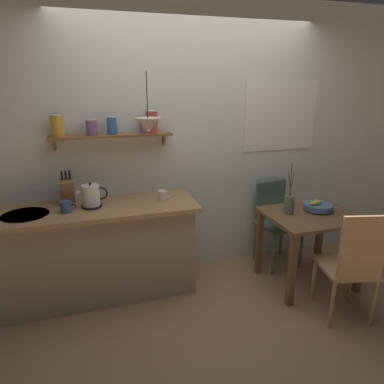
{
  "coord_description": "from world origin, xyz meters",
  "views": [
    {
      "loc": [
        -1.04,
        -2.75,
        1.93
      ],
      "look_at": [
        -0.1,
        0.25,
        0.95
      ],
      "focal_mm": 33.28,
      "sensor_mm": 36.0,
      "label": 1
    }
  ],
  "objects_px": {
    "dining_table": "(310,227)",
    "electric_kettle": "(91,196)",
    "fruit_bowl": "(318,206)",
    "knife_block": "(68,191)",
    "coffee_mug_by_sink": "(66,207)",
    "coffee_mug_spare": "(162,195)",
    "twig_vase": "(289,204)",
    "dining_chair_far": "(275,218)",
    "dining_chair_near": "(352,263)",
    "pendant_lamp": "(148,125)"
  },
  "relations": [
    {
      "from": "dining_table",
      "to": "twig_vase",
      "type": "distance_m",
      "value": 0.31
    },
    {
      "from": "dining_chair_near",
      "to": "twig_vase",
      "type": "distance_m",
      "value": 0.78
    },
    {
      "from": "electric_kettle",
      "to": "coffee_mug_by_sink",
      "type": "xyz_separation_m",
      "value": [
        -0.21,
        -0.07,
        -0.05
      ]
    },
    {
      "from": "knife_block",
      "to": "coffee_mug_by_sink",
      "type": "relative_size",
      "value": 2.39
    },
    {
      "from": "dining_chair_far",
      "to": "electric_kettle",
      "type": "relative_size",
      "value": 3.52
    },
    {
      "from": "electric_kettle",
      "to": "coffee_mug_by_sink",
      "type": "height_order",
      "value": "electric_kettle"
    },
    {
      "from": "dining_chair_near",
      "to": "knife_block",
      "type": "relative_size",
      "value": 3.12
    },
    {
      "from": "dining_table",
      "to": "electric_kettle",
      "type": "bearing_deg",
      "value": 169.29
    },
    {
      "from": "dining_chair_far",
      "to": "knife_block",
      "type": "bearing_deg",
      "value": 179.3
    },
    {
      "from": "dining_table",
      "to": "twig_vase",
      "type": "relative_size",
      "value": 1.71
    },
    {
      "from": "dining_table",
      "to": "coffee_mug_by_sink",
      "type": "distance_m",
      "value": 2.24
    },
    {
      "from": "dining_chair_near",
      "to": "coffee_mug_spare",
      "type": "distance_m",
      "value": 1.7
    },
    {
      "from": "coffee_mug_by_sink",
      "to": "fruit_bowl",
      "type": "bearing_deg",
      "value": -5.98
    },
    {
      "from": "twig_vase",
      "to": "fruit_bowl",
      "type": "bearing_deg",
      "value": -4.0
    },
    {
      "from": "electric_kettle",
      "to": "coffee_mug_spare",
      "type": "bearing_deg",
      "value": -0.05
    },
    {
      "from": "dining_table",
      "to": "pendant_lamp",
      "type": "xyz_separation_m",
      "value": [
        -1.48,
        0.28,
        0.99
      ]
    },
    {
      "from": "knife_block",
      "to": "coffee_mug_spare",
      "type": "relative_size",
      "value": 2.58
    },
    {
      "from": "dining_table",
      "to": "electric_kettle",
      "type": "distance_m",
      "value": 2.06
    },
    {
      "from": "coffee_mug_by_sink",
      "to": "dining_chair_far",
      "type": "bearing_deg",
      "value": 4.8
    },
    {
      "from": "dining_chair_far",
      "to": "coffee_mug_by_sink",
      "type": "relative_size",
      "value": 6.86
    },
    {
      "from": "fruit_bowl",
      "to": "knife_block",
      "type": "relative_size",
      "value": 0.89
    },
    {
      "from": "twig_vase",
      "to": "coffee_mug_spare",
      "type": "height_order",
      "value": "twig_vase"
    },
    {
      "from": "twig_vase",
      "to": "pendant_lamp",
      "type": "height_order",
      "value": "pendant_lamp"
    },
    {
      "from": "dining_table",
      "to": "coffee_mug_spare",
      "type": "bearing_deg",
      "value": 164.54
    },
    {
      "from": "dining_table",
      "to": "dining_chair_far",
      "type": "xyz_separation_m",
      "value": [
        -0.09,
        0.49,
        -0.08
      ]
    },
    {
      "from": "dining_chair_near",
      "to": "pendant_lamp",
      "type": "height_order",
      "value": "pendant_lamp"
    },
    {
      "from": "coffee_mug_by_sink",
      "to": "pendant_lamp",
      "type": "bearing_deg",
      "value": -2.31
    },
    {
      "from": "knife_block",
      "to": "fruit_bowl",
      "type": "bearing_deg",
      "value": -10.96
    },
    {
      "from": "electric_kettle",
      "to": "pendant_lamp",
      "type": "distance_m",
      "value": 0.79
    },
    {
      "from": "dining_table",
      "to": "coffee_mug_spare",
      "type": "xyz_separation_m",
      "value": [
        -1.36,
        0.37,
        0.33
      ]
    },
    {
      "from": "knife_block",
      "to": "dining_table",
      "type": "bearing_deg",
      "value": -13.19
    },
    {
      "from": "fruit_bowl",
      "to": "coffee_mug_spare",
      "type": "relative_size",
      "value": 2.28
    },
    {
      "from": "twig_vase",
      "to": "coffee_mug_by_sink",
      "type": "relative_size",
      "value": 3.72
    },
    {
      "from": "dining_table",
      "to": "dining_chair_far",
      "type": "distance_m",
      "value": 0.5
    },
    {
      "from": "dining_table",
      "to": "coffee_mug_by_sink",
      "type": "height_order",
      "value": "coffee_mug_by_sink"
    },
    {
      "from": "dining_chair_near",
      "to": "dining_chair_far",
      "type": "bearing_deg",
      "value": 93.03
    },
    {
      "from": "coffee_mug_spare",
      "to": "dining_chair_far",
      "type": "bearing_deg",
      "value": 4.97
    },
    {
      "from": "coffee_mug_by_sink",
      "to": "pendant_lamp",
      "type": "distance_m",
      "value": 0.97
    },
    {
      "from": "coffee_mug_by_sink",
      "to": "knife_block",
      "type": "bearing_deg",
      "value": 85.53
    },
    {
      "from": "dining_chair_near",
      "to": "electric_kettle",
      "type": "bearing_deg",
      "value": 153.12
    },
    {
      "from": "pendant_lamp",
      "to": "coffee_mug_by_sink",
      "type": "bearing_deg",
      "value": 177.69
    },
    {
      "from": "dining_table",
      "to": "pendant_lamp",
      "type": "height_order",
      "value": "pendant_lamp"
    },
    {
      "from": "fruit_bowl",
      "to": "knife_block",
      "type": "bearing_deg",
      "value": 169.04
    },
    {
      "from": "fruit_bowl",
      "to": "pendant_lamp",
      "type": "bearing_deg",
      "value": 172.41
    },
    {
      "from": "fruit_bowl",
      "to": "knife_block",
      "type": "height_order",
      "value": "knife_block"
    },
    {
      "from": "twig_vase",
      "to": "electric_kettle",
      "type": "relative_size",
      "value": 1.91
    },
    {
      "from": "fruit_bowl",
      "to": "twig_vase",
      "type": "xyz_separation_m",
      "value": [
        -0.31,
        0.02,
        0.05
      ]
    },
    {
      "from": "fruit_bowl",
      "to": "knife_block",
      "type": "xyz_separation_m",
      "value": [
        -2.3,
        0.45,
        0.24
      ]
    },
    {
      "from": "electric_kettle",
      "to": "coffee_mug_spare",
      "type": "relative_size",
      "value": 2.1
    },
    {
      "from": "dining_table",
      "to": "fruit_bowl",
      "type": "distance_m",
      "value": 0.22
    }
  ]
}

